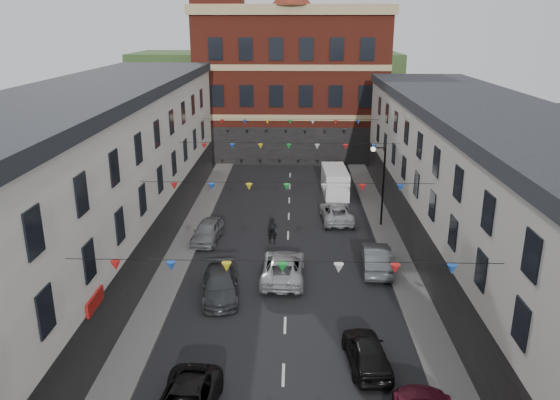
# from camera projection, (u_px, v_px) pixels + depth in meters

# --- Properties ---
(ground) EXTENTS (160.00, 160.00, 0.00)m
(ground) POSITION_uv_depth(u_px,v_px,m) (285.00, 325.00, 26.97)
(ground) COLOR black
(ground) RESTS_ON ground
(pavement_left) EXTENTS (1.80, 64.00, 0.15)m
(pavement_left) POSITION_uv_depth(u_px,v_px,m) (156.00, 303.00, 29.03)
(pavement_left) COLOR #605E5B
(pavement_left) RESTS_ON ground
(pavement_right) EXTENTS (1.80, 64.00, 0.15)m
(pavement_right) POSITION_uv_depth(u_px,v_px,m) (417.00, 306.00, 28.68)
(pavement_right) COLOR #605E5B
(pavement_right) RESTS_ON ground
(terrace_left) EXTENTS (8.40, 56.00, 10.70)m
(terrace_left) POSITION_uv_depth(u_px,v_px,m) (44.00, 215.00, 26.57)
(terrace_left) COLOR beige
(terrace_left) RESTS_ON ground
(terrace_right) EXTENTS (8.40, 56.00, 9.70)m
(terrace_right) POSITION_uv_depth(u_px,v_px,m) (531.00, 229.00, 26.13)
(terrace_right) COLOR #B3B0A8
(terrace_right) RESTS_ON ground
(civic_building) EXTENTS (20.60, 13.30, 18.50)m
(civic_building) POSITION_uv_depth(u_px,v_px,m) (291.00, 81.00, 60.53)
(civic_building) COLOR maroon
(civic_building) RESTS_ON ground
(clock_tower) EXTENTS (5.60, 5.60, 30.00)m
(clock_tower) POSITION_uv_depth(u_px,v_px,m) (218.00, 16.00, 55.81)
(clock_tower) COLOR maroon
(clock_tower) RESTS_ON ground
(distant_hill) EXTENTS (40.00, 14.00, 10.00)m
(distant_hill) POSITION_uv_depth(u_px,v_px,m) (266.00, 86.00, 84.47)
(distant_hill) COLOR #284721
(distant_hill) RESTS_ON ground
(street_lamp) EXTENTS (1.10, 0.36, 6.00)m
(street_lamp) POSITION_uv_depth(u_px,v_px,m) (380.00, 175.00, 38.91)
(street_lamp) COLOR black
(street_lamp) RESTS_ON ground
(car_left_d) EXTENTS (2.49, 4.88, 1.36)m
(car_left_d) POSITION_uv_depth(u_px,v_px,m) (220.00, 285.00, 29.66)
(car_left_d) COLOR #373A3E
(car_left_d) RESTS_ON ground
(car_left_e) EXTENTS (2.04, 4.30, 1.42)m
(car_left_e) POSITION_uv_depth(u_px,v_px,m) (207.00, 231.00, 37.23)
(car_left_e) COLOR gray
(car_left_e) RESTS_ON ground
(car_right_d) EXTENTS (2.03, 4.24, 1.40)m
(car_right_d) POSITION_uv_depth(u_px,v_px,m) (367.00, 352.00, 23.57)
(car_right_d) COLOR black
(car_right_d) RESTS_ON ground
(car_right_e) EXTENTS (1.93, 4.74, 1.53)m
(car_right_e) POSITION_uv_depth(u_px,v_px,m) (376.00, 258.00, 32.83)
(car_right_e) COLOR #575C60
(car_right_e) RESTS_ON ground
(car_right_f) EXTENTS (2.50, 4.95, 1.34)m
(car_right_f) POSITION_uv_depth(u_px,v_px,m) (336.00, 212.00, 41.06)
(car_right_f) COLOR #AFB0B4
(car_right_f) RESTS_ON ground
(moving_car) EXTENTS (2.57, 5.32, 1.46)m
(moving_car) POSITION_uv_depth(u_px,v_px,m) (283.00, 267.00, 31.71)
(moving_car) COLOR #AFB3B6
(moving_car) RESTS_ON ground
(white_van) EXTENTS (2.16, 5.20, 2.27)m
(white_van) POSITION_uv_depth(u_px,v_px,m) (335.00, 182.00, 47.33)
(white_van) COLOR white
(white_van) RESTS_ON ground
(pedestrian) EXTENTS (0.70, 0.49, 1.84)m
(pedestrian) POSITION_uv_depth(u_px,v_px,m) (272.00, 231.00, 36.70)
(pedestrian) COLOR black
(pedestrian) RESTS_ON ground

